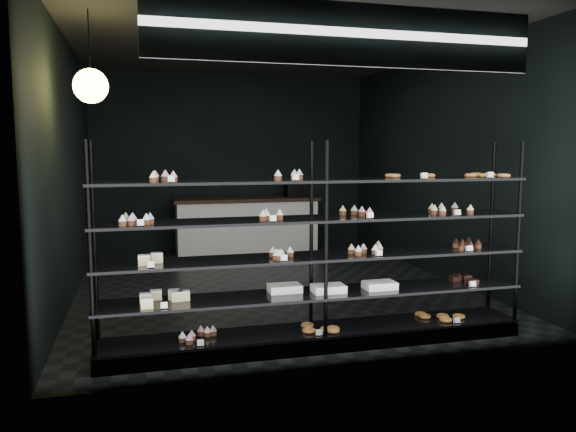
{
  "coord_description": "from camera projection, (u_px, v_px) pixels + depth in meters",
  "views": [
    {
      "loc": [
        -1.68,
        -7.3,
        1.83
      ],
      "look_at": [
        -0.24,
        -1.9,
        1.17
      ],
      "focal_mm": 35.0,
      "sensor_mm": 36.0,
      "label": 1
    }
  ],
  "objects": [
    {
      "name": "room",
      "position": [
        269.0,
        167.0,
        7.46
      ],
      "size": [
        5.01,
        6.01,
        3.2
      ],
      "color": "black",
      "rests_on": "ground"
    },
    {
      "name": "signage",
      "position": [
        350.0,
        35.0,
        4.51
      ],
      "size": [
        3.3,
        0.05,
        0.5
      ],
      "color": "#0C193C",
      "rests_on": "room"
    },
    {
      "name": "display_shelf",
      "position": [
        316.0,
        280.0,
        5.19
      ],
      "size": [
        4.0,
        0.5,
        1.91
      ],
      "color": "black",
      "rests_on": "room"
    },
    {
      "name": "service_counter",
      "position": [
        247.0,
        224.0,
        10.03
      ],
      "size": [
        2.58,
        0.65,
        1.23
      ],
      "color": "silver",
      "rests_on": "room"
    },
    {
      "name": "pendant_lamp",
      "position": [
        91.0,
        86.0,
        5.49
      ],
      "size": [
        0.34,
        0.34,
        0.9
      ],
      "color": "black",
      "rests_on": "room"
    }
  ]
}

